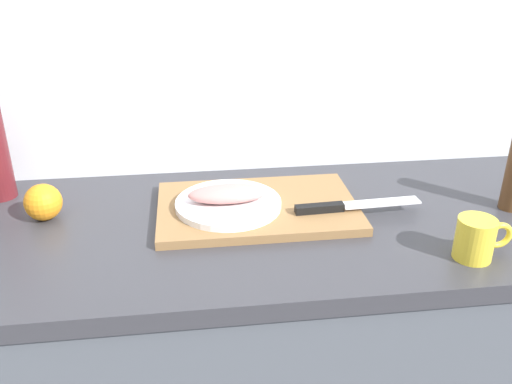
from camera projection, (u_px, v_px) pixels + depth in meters
name	position (u px, v px, depth m)	size (l,w,h in m)	color
back_wall	(183.00, 37.00, 1.34)	(3.20, 0.05, 2.50)	silver
kitchen_counter	(202.00, 380.00, 1.39)	(2.00, 0.60, 0.90)	#4C5159
cutting_board	(256.00, 208.00, 1.25)	(0.45, 0.29, 0.02)	olive
white_plate	(227.00, 204.00, 1.23)	(0.24, 0.24, 0.01)	white
fish_fillet	(227.00, 194.00, 1.22)	(0.18, 0.08, 0.04)	tan
chef_knife	(341.00, 206.00, 1.22)	(0.29, 0.04, 0.02)	silver
coffee_mug_0	(475.00, 239.00, 1.06)	(0.12, 0.08, 0.09)	yellow
orange_1	(42.00, 202.00, 1.21)	(0.08, 0.08, 0.08)	orange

